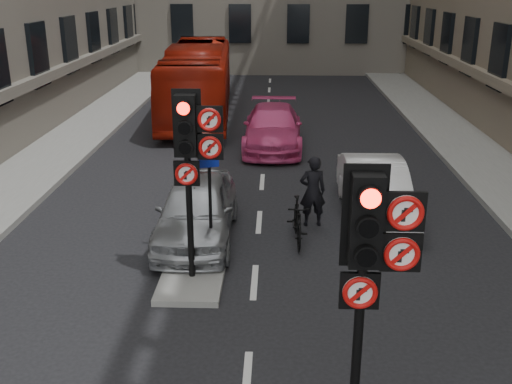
# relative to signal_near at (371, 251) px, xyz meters

# --- Properties ---
(pavement_left) EXTENTS (3.00, 50.00, 0.16)m
(pavement_left) POSITION_rel_signal_near_xyz_m (-8.69, 11.01, -2.50)
(pavement_left) COLOR gray
(pavement_left) RESTS_ON ground
(pavement_right) EXTENTS (3.00, 50.00, 0.16)m
(pavement_right) POSITION_rel_signal_near_xyz_m (5.71, 11.01, -2.50)
(pavement_right) COLOR gray
(pavement_right) RESTS_ON ground
(centre_island) EXTENTS (1.20, 2.00, 0.12)m
(centre_island) POSITION_rel_signal_near_xyz_m (-2.69, 4.01, -2.52)
(centre_island) COLOR gray
(centre_island) RESTS_ON ground
(signal_near) EXTENTS (0.91, 0.40, 3.58)m
(signal_near) POSITION_rel_signal_near_xyz_m (0.00, 0.00, 0.00)
(signal_near) COLOR black
(signal_near) RESTS_ON ground
(signal_far) EXTENTS (0.91, 0.40, 3.58)m
(signal_far) POSITION_rel_signal_near_xyz_m (-2.60, 4.00, 0.12)
(signal_far) COLOR black
(signal_far) RESTS_ON centre_island
(car_silver) EXTENTS (1.68, 4.12, 1.40)m
(car_silver) POSITION_rel_signal_near_xyz_m (-2.83, 6.01, -1.88)
(car_silver) COLOR #9FA2A6
(car_silver) RESTS_ON ground
(car_white) EXTENTS (1.49, 4.14, 1.36)m
(car_white) POSITION_rel_signal_near_xyz_m (1.32, 7.54, -1.90)
(car_white) COLOR white
(car_white) RESTS_ON ground
(car_pink) EXTENTS (1.99, 4.81, 1.39)m
(car_pink) POSITION_rel_signal_near_xyz_m (-1.22, 13.77, -1.89)
(car_pink) COLOR #DA407F
(car_pink) RESTS_ON ground
(bus_red) EXTENTS (3.17, 10.79, 2.97)m
(bus_red) POSITION_rel_signal_near_xyz_m (-4.39, 18.77, -1.10)
(bus_red) COLOR maroon
(bus_red) RESTS_ON ground
(motorcycle) EXTENTS (0.53, 1.66, 0.99)m
(motorcycle) POSITION_rel_signal_near_xyz_m (-0.61, 5.89, -2.09)
(motorcycle) COLOR black
(motorcycle) RESTS_ON ground
(motorcyclist) EXTENTS (0.67, 0.49, 1.70)m
(motorcyclist) POSITION_rel_signal_near_xyz_m (-0.24, 6.87, -1.73)
(motorcyclist) COLOR black
(motorcyclist) RESTS_ON ground
(info_sign) EXTENTS (0.39, 0.17, 2.28)m
(info_sign) POSITION_rel_signal_near_xyz_m (-2.39, 4.74, -0.99)
(info_sign) COLOR black
(info_sign) RESTS_ON centre_island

